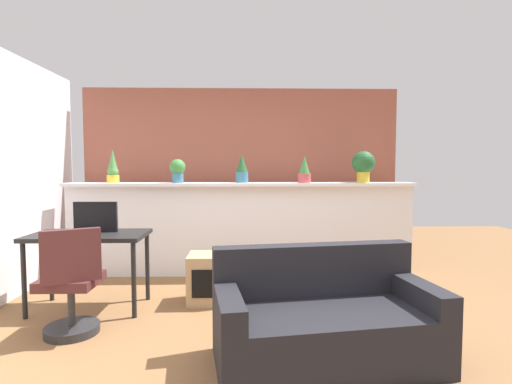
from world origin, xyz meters
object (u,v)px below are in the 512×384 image
Objects in this scene: potted_plant_3 at (304,170)px; couch at (324,322)px; desk at (89,242)px; potted_plant_0 at (113,169)px; office_chair at (71,290)px; potted_plant_2 at (242,169)px; potted_plant_1 at (178,170)px; side_cube_shelf at (208,278)px; potted_plant_4 at (363,164)px; tv_monitor at (96,217)px.

couch is (-0.18, -2.23, -1.07)m from potted_plant_3.
couch is at bearing -27.68° from desk.
potted_plant_0 is 0.47× the size of office_chair.
potted_plant_0 is 2.43m from potted_plant_3.
potted_plant_2 is (1.64, 0.00, -0.01)m from potted_plant_0.
potted_plant_1 is at bearing 122.35° from couch.
couch is at bearing -75.01° from potted_plant_2.
side_cube_shelf is 1.58m from couch.
potted_plant_2 reaches higher than potted_plant_1.
potted_plant_3 is 2.97m from office_chair.
side_cube_shelf is (0.47, -0.99, -1.11)m from potted_plant_1.
potted_plant_0 is 2.00m from side_cube_shelf.
potted_plant_4 is 3.60m from office_chair.
potted_plant_0 reaches higher than potted_plant_2.
potted_plant_3 is 0.38× the size of office_chair.
desk is 2.59× the size of tv_monitor.
desk is at bearing -141.46° from potted_plant_2.
potted_plant_1 reaches higher than office_chair.
office_chair is at bearing -148.69° from potted_plant_4.
desk is 0.66× the size of couch.
potted_plant_4 reaches higher than potted_plant_3.
potted_plant_2 reaches higher than side_cube_shelf.
potted_plant_4 is at bearing 67.27° from couch.
desk is (-2.28, -1.13, -0.69)m from potted_plant_3.
tv_monitor is at bearing 94.78° from office_chair.
potted_plant_3 is 1.86m from side_cube_shelf.
potted_plant_3 is 0.31× the size of desk.
side_cube_shelf is (1.10, 0.07, -0.65)m from tv_monitor.
office_chair reaches higher than side_cube_shelf.
potted_plant_1 is 1.33m from tv_monitor.
potted_plant_4 is 2.70m from couch.
potted_plant_1 reaches higher than side_cube_shelf.
potted_plant_2 is 1.04× the size of potted_plant_3.
office_chair is (0.25, -1.82, -0.99)m from potted_plant_0.
office_chair is (-1.39, -1.82, -0.98)m from potted_plant_2.
office_chair is at bearing -142.78° from side_cube_shelf.
potted_plant_1 is (0.82, -0.03, -0.01)m from potted_plant_0.
potted_plant_4 reaches higher than couch.
office_chair is 0.55× the size of couch.
potted_plant_3 is at bearing -1.29° from potted_plant_0.
potted_plant_4 is (2.37, 0.00, 0.07)m from potted_plant_1.
tv_monitor reaches higher than side_cube_shelf.
potted_plant_0 is 1.00× the size of tv_monitor.
potted_plant_4 is at bearing 31.31° from office_chair.
couch reaches higher than desk.
office_chair is at bearing -82.20° from potted_plant_0.
side_cube_shelf is at bearing 37.22° from office_chair.
desk is 2.20× the size of side_cube_shelf.
potted_plant_3 is 0.69× the size of side_cube_shelf.
tv_monitor is at bearing -142.63° from potted_plant_2.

